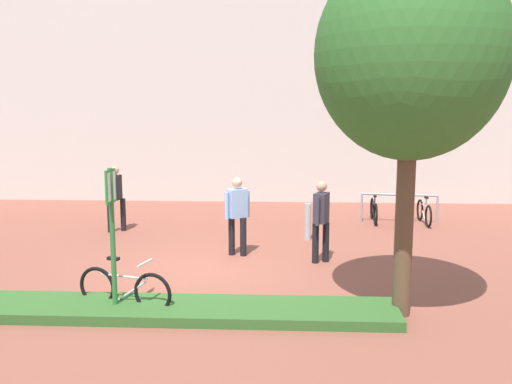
{
  "coord_description": "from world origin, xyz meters",
  "views": [
    {
      "loc": [
        1.47,
        -10.72,
        3.25
      ],
      "look_at": [
        0.85,
        1.58,
        1.34
      ],
      "focal_mm": 39.26,
      "sensor_mm": 36.0,
      "label": 1
    }
  ],
  "objects_px": {
    "tree_sidewalk": "(411,56)",
    "person_casual_tan": "(237,211)",
    "parking_sign_post": "(112,219)",
    "bollard_steel": "(308,222)",
    "bike_rack_cluster": "(399,211)",
    "person_suited_dark": "(116,194)",
    "bike_at_sign": "(125,289)",
    "person_suited_navy": "(321,216)"
  },
  "relations": [
    {
      "from": "person_casual_tan",
      "to": "bollard_steel",
      "type": "bearing_deg",
      "value": 43.59
    },
    {
      "from": "bollard_steel",
      "to": "tree_sidewalk",
      "type": "bearing_deg",
      "value": -75.5
    },
    {
      "from": "bike_rack_cluster",
      "to": "bollard_steel",
      "type": "xyz_separation_m",
      "value": [
        -2.62,
        -2.12,
        0.1
      ]
    },
    {
      "from": "parking_sign_post",
      "to": "bike_rack_cluster",
      "type": "height_order",
      "value": "parking_sign_post"
    },
    {
      "from": "tree_sidewalk",
      "to": "bike_rack_cluster",
      "type": "height_order",
      "value": "tree_sidewalk"
    },
    {
      "from": "bike_rack_cluster",
      "to": "person_suited_dark",
      "type": "relative_size",
      "value": 1.22
    },
    {
      "from": "bollard_steel",
      "to": "person_suited_dark",
      "type": "xyz_separation_m",
      "value": [
        -4.93,
        0.68,
        0.53
      ]
    },
    {
      "from": "tree_sidewalk",
      "to": "bollard_steel",
      "type": "bearing_deg",
      "value": 104.5
    },
    {
      "from": "bike_at_sign",
      "to": "person_casual_tan",
      "type": "bearing_deg",
      "value": 65.66
    },
    {
      "from": "bollard_steel",
      "to": "person_suited_navy",
      "type": "height_order",
      "value": "person_suited_navy"
    },
    {
      "from": "tree_sidewalk",
      "to": "parking_sign_post",
      "type": "relative_size",
      "value": 2.4
    },
    {
      "from": "bollard_steel",
      "to": "person_suited_dark",
      "type": "bearing_deg",
      "value": 172.13
    },
    {
      "from": "bollard_steel",
      "to": "person_suited_dark",
      "type": "height_order",
      "value": "person_suited_dark"
    },
    {
      "from": "person_suited_dark",
      "to": "person_suited_navy",
      "type": "xyz_separation_m",
      "value": [
        5.12,
        -2.65,
        0.0
      ]
    },
    {
      "from": "person_suited_dark",
      "to": "tree_sidewalk",
      "type": "bearing_deg",
      "value": -41.97
    },
    {
      "from": "bike_rack_cluster",
      "to": "person_suited_dark",
      "type": "height_order",
      "value": "person_suited_dark"
    },
    {
      "from": "bike_rack_cluster",
      "to": "person_suited_navy",
      "type": "height_order",
      "value": "person_suited_navy"
    },
    {
      "from": "bollard_steel",
      "to": "person_casual_tan",
      "type": "height_order",
      "value": "person_casual_tan"
    },
    {
      "from": "tree_sidewalk",
      "to": "person_casual_tan",
      "type": "height_order",
      "value": "tree_sidewalk"
    },
    {
      "from": "person_suited_navy",
      "to": "person_suited_dark",
      "type": "bearing_deg",
      "value": 152.61
    },
    {
      "from": "person_suited_navy",
      "to": "bike_at_sign",
      "type": "bearing_deg",
      "value": -138.54
    },
    {
      "from": "person_suited_dark",
      "to": "person_suited_navy",
      "type": "bearing_deg",
      "value": -27.39
    },
    {
      "from": "tree_sidewalk",
      "to": "bollard_steel",
      "type": "relative_size",
      "value": 6.18
    },
    {
      "from": "bike_at_sign",
      "to": "bike_rack_cluster",
      "type": "bearing_deg",
      "value": 50.7
    },
    {
      "from": "parking_sign_post",
      "to": "bollard_steel",
      "type": "bearing_deg",
      "value": 57.64
    },
    {
      "from": "parking_sign_post",
      "to": "person_suited_navy",
      "type": "relative_size",
      "value": 1.34
    },
    {
      "from": "person_casual_tan",
      "to": "bike_rack_cluster",
      "type": "bearing_deg",
      "value": 40.77
    },
    {
      "from": "tree_sidewalk",
      "to": "person_suited_dark",
      "type": "relative_size",
      "value": 3.23
    },
    {
      "from": "tree_sidewalk",
      "to": "person_suited_navy",
      "type": "bearing_deg",
      "value": 110.19
    },
    {
      "from": "bollard_steel",
      "to": "person_casual_tan",
      "type": "distance_m",
      "value": 2.26
    },
    {
      "from": "person_casual_tan",
      "to": "person_suited_dark",
      "type": "bearing_deg",
      "value": 146.67
    },
    {
      "from": "bollard_steel",
      "to": "person_suited_navy",
      "type": "xyz_separation_m",
      "value": [
        0.19,
        -1.97,
        0.53
      ]
    },
    {
      "from": "person_suited_dark",
      "to": "person_casual_tan",
      "type": "bearing_deg",
      "value": -33.33
    },
    {
      "from": "tree_sidewalk",
      "to": "bike_at_sign",
      "type": "bearing_deg",
      "value": -179.88
    },
    {
      "from": "parking_sign_post",
      "to": "person_suited_navy",
      "type": "height_order",
      "value": "parking_sign_post"
    },
    {
      "from": "tree_sidewalk",
      "to": "bike_at_sign",
      "type": "height_order",
      "value": "tree_sidewalk"
    },
    {
      "from": "parking_sign_post",
      "to": "person_suited_dark",
      "type": "distance_m",
      "value": 6.04
    },
    {
      "from": "tree_sidewalk",
      "to": "person_suited_dark",
      "type": "xyz_separation_m",
      "value": [
        -6.2,
        5.57,
        -2.99
      ]
    },
    {
      "from": "parking_sign_post",
      "to": "person_suited_navy",
      "type": "xyz_separation_m",
      "value": [
        3.42,
        3.11,
        -0.53
      ]
    },
    {
      "from": "tree_sidewalk",
      "to": "parking_sign_post",
      "type": "distance_m",
      "value": 5.12
    },
    {
      "from": "bike_at_sign",
      "to": "bollard_steel",
      "type": "xyz_separation_m",
      "value": [
        3.12,
        4.9,
        0.1
      ]
    },
    {
      "from": "bike_at_sign",
      "to": "person_suited_navy",
      "type": "height_order",
      "value": "person_suited_navy"
    }
  ]
}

